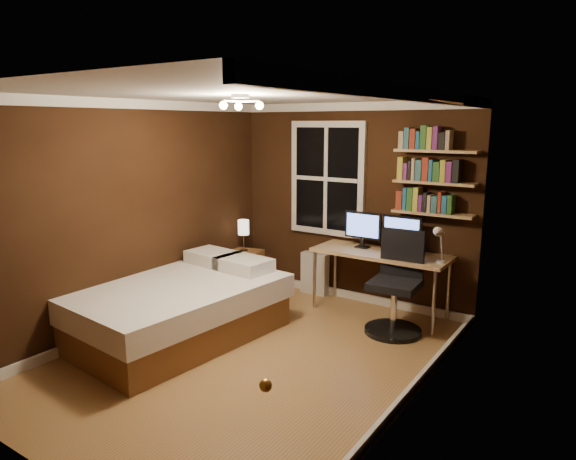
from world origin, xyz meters
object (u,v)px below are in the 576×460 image
Objects in this scene: desk at (381,257)px; monitor_right at (402,235)px; desk_lamp at (439,244)px; office_chair at (396,293)px; bedside_lamp at (244,236)px; nightstand at (244,270)px; bed at (176,307)px; radiator at (315,273)px; monitor_left at (363,230)px.

desk is 3.45× the size of monitor_right.
desk_lamp reaches higher than office_chair.
desk_lamp is at bearing 0.22° from bedside_lamp.
nightstand is 1.23× the size of bedside_lamp.
monitor_right is at bearing 52.32° from bed.
monitor_right is at bearing 20.48° from desk.
monitor_right is 0.42× the size of office_chair.
desk_lamp is (2.67, 0.01, 0.23)m from bedside_lamp.
nightstand is (-0.39, 1.66, -0.05)m from bed.
desk_lamp reaches higher than bed.
radiator is at bearing 168.11° from desk.
desk_lamp is 0.39× the size of office_chair.
bedside_lamp is at bearing -171.97° from monitor_left.
desk_lamp reaches higher than nightstand.
monitor_right is 1.06× the size of desk_lamp.
radiator is 0.35× the size of desk.
desk_lamp is at bearing 30.09° from office_chair.
monitor_right reaches higher than bed.
monitor_right reaches higher than bedside_lamp.
nightstand is 0.33× the size of desk.
bed is 2.39m from office_chair.
bed is at bearing -88.30° from nightstand.
monitor_left is 1.03m from desk_lamp.
nightstand is 2.29m from monitor_right.
bedside_lamp is 2.34m from office_chair.
nightstand is 1.83m from monitor_left.
office_chair reaches higher than radiator.
nightstand is 2.00m from desk.
desk is (1.03, -0.22, 0.42)m from radiator.
monitor_left reaches higher than desk.
bed is 5.32× the size of bedside_lamp.
desk is 0.60m from office_chair.
desk is (1.94, 0.15, 0.44)m from nightstand.
office_chair reaches higher than nightstand.
monitor_left is 0.42× the size of office_chair.
bedside_lamp is at bearing -175.46° from desk.
radiator is 1.93m from desk_lamp.
desk_lamp is (2.28, 1.67, 0.67)m from bed.
bed is at bearing -104.38° from radiator.
nightstand is 1.21× the size of desk_lamp.
radiator is 1.13m from desk.
radiator is at bearing 168.41° from desk_lamp.
desk_lamp reaches higher than bedside_lamp.
desk is at bearing -159.52° from monitor_right.
monitor_left reaches higher than radiator.
bedside_lamp reaches higher than bed.
radiator reaches higher than nightstand.
monitor_right is at bearing -5.41° from nightstand.
desk is 1.44× the size of office_chair.
nightstand is at bearing -173.79° from monitor_right.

